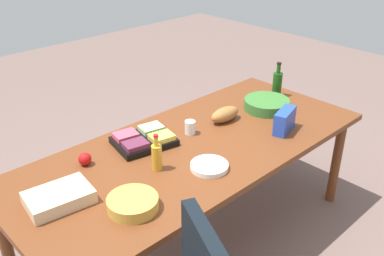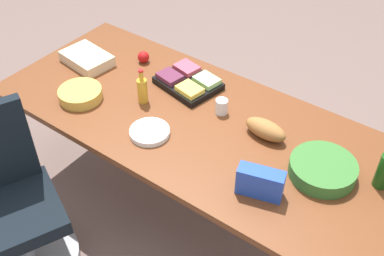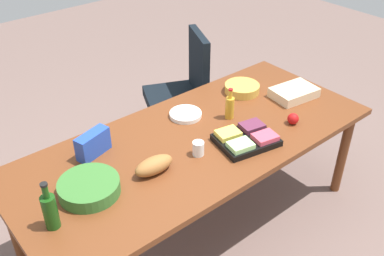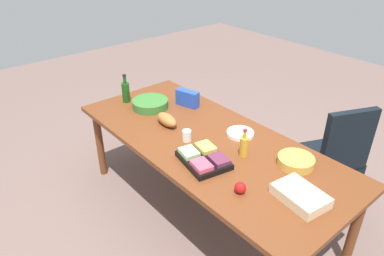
% 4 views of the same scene
% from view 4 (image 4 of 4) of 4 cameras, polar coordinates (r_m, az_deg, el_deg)
% --- Properties ---
extents(ground_plane, '(10.00, 10.00, 0.00)m').
position_cam_4_polar(ground_plane, '(3.30, 2.17, -13.09)').
color(ground_plane, '#705952').
extents(conference_table, '(2.38, 1.03, 0.76)m').
position_cam_4_polar(conference_table, '(2.87, 2.42, -2.98)').
color(conference_table, brown).
rests_on(conference_table, ground).
extents(office_chair, '(0.63, 0.63, 1.02)m').
position_cam_4_polar(office_chair, '(3.36, 20.76, -5.84)').
color(office_chair, gray).
rests_on(office_chair, ground).
extents(dressing_bottle, '(0.07, 0.07, 0.22)m').
position_cam_4_polar(dressing_bottle, '(2.62, 8.27, -2.84)').
color(dressing_bottle, gold).
rests_on(dressing_bottle, conference_table).
extents(paper_cup, '(0.09, 0.09, 0.09)m').
position_cam_4_polar(paper_cup, '(2.80, -0.84, -1.21)').
color(paper_cup, white).
rests_on(paper_cup, conference_table).
extents(chip_bag_blue, '(0.23, 0.14, 0.15)m').
position_cam_4_polar(chip_bag_blue, '(3.34, -0.72, 4.77)').
color(chip_bag_blue, blue).
rests_on(chip_bag_blue, conference_table).
extents(chip_bowl, '(0.28, 0.28, 0.06)m').
position_cam_4_polar(chip_bowl, '(2.63, 16.22, -5.09)').
color(chip_bowl, gold).
rests_on(chip_bowl, conference_table).
extents(paper_plate_stack, '(0.22, 0.22, 0.03)m').
position_cam_4_polar(paper_plate_stack, '(2.91, 7.70, -0.85)').
color(paper_plate_stack, white).
rests_on(paper_plate_stack, conference_table).
extents(salad_bowl, '(0.34, 0.34, 0.08)m').
position_cam_4_polar(salad_bowl, '(3.34, -6.67, 3.86)').
color(salad_bowl, '#366F2D').
rests_on(salad_bowl, conference_table).
extents(sheet_cake, '(0.35, 0.26, 0.07)m').
position_cam_4_polar(sheet_cake, '(2.33, 16.90, -10.30)').
color(sheet_cake, beige).
rests_on(sheet_cake, conference_table).
extents(fruit_platter, '(0.41, 0.34, 0.07)m').
position_cam_4_polar(fruit_platter, '(2.56, 1.87, -4.91)').
color(fruit_platter, black).
rests_on(fruit_platter, conference_table).
extents(apple_red, '(0.09, 0.09, 0.08)m').
position_cam_4_polar(apple_red, '(2.31, 7.71, -9.43)').
color(apple_red, red).
rests_on(apple_red, conference_table).
extents(wine_bottle, '(0.09, 0.09, 0.27)m').
position_cam_4_polar(wine_bottle, '(3.46, -10.52, 5.76)').
color(wine_bottle, '#184713').
rests_on(wine_bottle, conference_table).
extents(bread_loaf, '(0.24, 0.12, 0.10)m').
position_cam_4_polar(bread_loaf, '(3.02, -4.03, 1.32)').
color(bread_loaf, '#9E6532').
rests_on(bread_loaf, conference_table).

